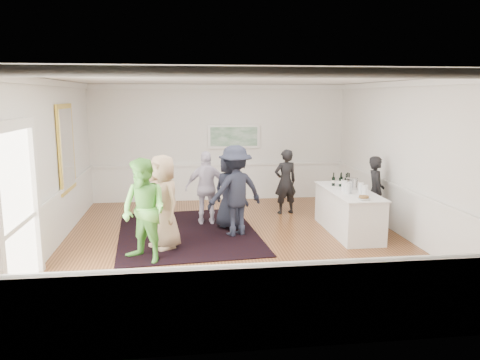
{
  "coord_description": "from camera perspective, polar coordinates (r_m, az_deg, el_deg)",
  "views": [
    {
      "loc": [
        -1.06,
        -8.88,
        2.89
      ],
      "look_at": [
        0.09,
        0.2,
        1.24
      ],
      "focal_mm": 35.0,
      "sensor_mm": 36.0,
      "label": 1
    }
  ],
  "objects": [
    {
      "name": "wall_left",
      "position": [
        9.3,
        -22.39,
        1.5
      ],
      "size": [
        0.02,
        8.0,
        3.2
      ],
      "primitive_type": "cube",
      "color": "white",
      "rests_on": "floor"
    },
    {
      "name": "wall_back",
      "position": [
        12.99,
        -2.54,
        4.53
      ],
      "size": [
        7.0,
        0.02,
        3.2
      ],
      "primitive_type": "cube",
      "color": "white",
      "rests_on": "floor"
    },
    {
      "name": "wall_right",
      "position": [
        10.07,
        19.78,
        2.28
      ],
      "size": [
        0.02,
        8.0,
        3.2
      ],
      "primitive_type": "cube",
      "color": "white",
      "rests_on": "floor"
    },
    {
      "name": "mirror",
      "position": [
        10.51,
        -20.4,
        3.65
      ],
      "size": [
        0.05,
        1.25,
        1.85
      ],
      "color": "yellow",
      "rests_on": "wall_left"
    },
    {
      "name": "wine_bottles",
      "position": [
        10.6,
        12.45,
        0.11
      ],
      "size": [
        0.4,
        0.22,
        0.31
      ],
      "color": "black",
      "rests_on": "serving_table"
    },
    {
      "name": "floor",
      "position": [
        9.4,
        -0.42,
        -7.66
      ],
      "size": [
        8.0,
        8.0,
        0.0
      ],
      "primitive_type": "plane",
      "color": "#935A30",
      "rests_on": "ground"
    },
    {
      "name": "guest_navy",
      "position": [
        10.21,
        -1.2,
        -1.35
      ],
      "size": [
        0.97,
        0.94,
        1.68
      ],
      "primitive_type": "imported",
      "rotation": [
        0.0,
        0.0,
        2.43
      ],
      "color": "#1C202F",
      "rests_on": "floor"
    },
    {
      "name": "wainscoting",
      "position": [
        9.26,
        -0.42,
        -4.72
      ],
      "size": [
        7.0,
        8.0,
        1.0
      ],
      "primitive_type": null,
      "color": "white",
      "rests_on": "floor"
    },
    {
      "name": "serving_table",
      "position": [
        10.25,
        13.04,
        -3.74
      ],
      "size": [
        0.86,
        2.26,
        0.91
      ],
      "color": "white",
      "rests_on": "floor"
    },
    {
      "name": "area_rug",
      "position": [
        10.11,
        -6.39,
        -6.38
      ],
      "size": [
        3.15,
        3.97,
        0.02
      ],
      "primitive_type": "cube",
      "rotation": [
        0.0,
        0.0,
        0.08
      ],
      "color": "black",
      "rests_on": "floor"
    },
    {
      "name": "doorway",
      "position": [
        7.52,
        -25.58,
        -2.06
      ],
      "size": [
        0.1,
        1.78,
        2.56
      ],
      "color": "white",
      "rests_on": "wall_left"
    },
    {
      "name": "wall_front",
      "position": [
        5.16,
        4.88,
        -4.26
      ],
      "size": [
        7.0,
        0.02,
        3.2
      ],
      "primitive_type": "cube",
      "color": "white",
      "rests_on": "floor"
    },
    {
      "name": "juice_pitchers",
      "position": [
        9.84,
        13.64,
        -0.92
      ],
      "size": [
        0.4,
        0.65,
        0.24
      ],
      "color": "#80C044",
      "rests_on": "serving_table"
    },
    {
      "name": "guest_dark_a",
      "position": [
        9.69,
        -0.59,
        -1.33
      ],
      "size": [
        1.4,
        1.11,
        1.89
      ],
      "primitive_type": "imported",
      "rotation": [
        0.0,
        0.0,
        3.53
      ],
      "color": "#1C202F",
      "rests_on": "floor"
    },
    {
      "name": "ceiling",
      "position": [
        8.95,
        -0.45,
        12.23
      ],
      "size": [
        7.0,
        8.0,
        0.02
      ],
      "primitive_type": "cube",
      "color": "white",
      "rests_on": "wall_back"
    },
    {
      "name": "nut_bowl",
      "position": [
        9.3,
        14.85,
        -2.13
      ],
      "size": [
        0.23,
        0.23,
        0.08
      ],
      "color": "white",
      "rests_on": "serving_table"
    },
    {
      "name": "guest_lilac",
      "position": [
        10.58,
        -4.04,
        -0.98
      ],
      "size": [
        0.98,
        0.42,
        1.67
      ],
      "primitive_type": "imported",
      "rotation": [
        0.0,
        0.0,
        3.13
      ],
      "color": "silver",
      "rests_on": "floor"
    },
    {
      "name": "ice_bucket",
      "position": [
        10.28,
        13.44,
        -0.47
      ],
      "size": [
        0.26,
        0.26,
        0.25
      ],
      "primitive_type": "cylinder",
      "color": "silver",
      "rests_on": "serving_table"
    },
    {
      "name": "bartender",
      "position": [
        10.78,
        16.19,
        -1.38
      ],
      "size": [
        0.47,
        0.64,
        1.59
      ],
      "primitive_type": "imported",
      "rotation": [
        0.0,
        0.0,
        1.4
      ],
      "color": "black",
      "rests_on": "floor"
    },
    {
      "name": "guest_dark_b",
      "position": [
        11.56,
        5.56,
        -0.21
      ],
      "size": [
        0.66,
        0.51,
        1.61
      ],
      "primitive_type": "imported",
      "rotation": [
        0.0,
        0.0,
        3.38
      ],
      "color": "black",
      "rests_on": "floor"
    },
    {
      "name": "guest_tan",
      "position": [
        8.99,
        -9.33,
        -2.66
      ],
      "size": [
        0.97,
        1.05,
        1.81
      ],
      "primitive_type": "imported",
      "rotation": [
        0.0,
        0.0,
        -0.98
      ],
      "color": "tan",
      "rests_on": "floor"
    },
    {
      "name": "guest_green",
      "position": [
        8.31,
        -11.61,
        -3.7
      ],
      "size": [
        1.13,
        1.11,
        1.83
      ],
      "primitive_type": "imported",
      "rotation": [
        0.0,
        0.0,
        -0.7
      ],
      "color": "#65BF4C",
      "rests_on": "floor"
    },
    {
      "name": "landscape_painting",
      "position": [
        12.96,
        -0.76,
        5.32
      ],
      "size": [
        1.44,
        0.06,
        0.66
      ],
      "color": "white",
      "rests_on": "wall_back"
    }
  ]
}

